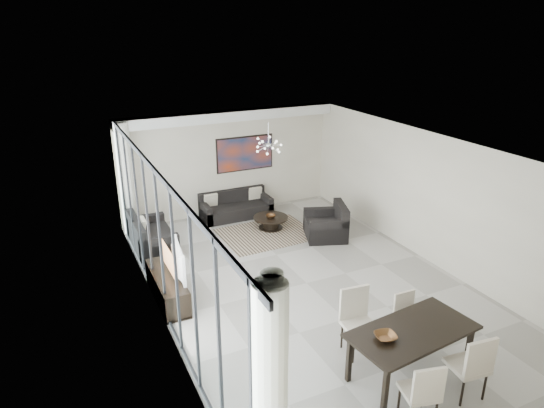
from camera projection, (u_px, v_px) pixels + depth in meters
room_shell at (328, 215)px, 9.76m from camera, size 6.00×9.00×2.90m
window_wall at (165, 245)px, 8.42m from camera, size 0.37×8.95×2.90m
soffit at (229, 116)px, 12.73m from camera, size 5.98×0.40×0.26m
painting at (245, 154)px, 13.47m from camera, size 1.68×0.04×0.98m
chandelier at (268, 145)px, 11.48m from camera, size 0.66×0.66×0.71m
rug at (267, 234)px, 12.40m from camera, size 2.35×1.83×0.01m
coffee_table at (271, 222)px, 12.69m from camera, size 0.91×0.91×0.32m
bowl_coffee at (271, 216)px, 12.59m from camera, size 0.26×0.26×0.08m
sofa_main at (236, 208)px, 13.44m from camera, size 1.94×0.79×0.71m
loveseat at (151, 238)px, 11.54m from camera, size 0.90×1.60×0.80m
armchair at (327, 226)px, 12.14m from camera, size 1.26×1.29×0.86m
side_table at (143, 225)px, 12.04m from camera, size 0.40×0.40×0.55m
tv_console at (167, 287)px, 9.41m from camera, size 0.48×1.70×0.53m
television at (174, 261)px, 9.22m from camera, size 0.27×1.09×0.62m
dining_table at (412, 335)px, 7.23m from camera, size 2.05×1.18×0.82m
dining_chair_sw at (423, 390)px, 6.38m from camera, size 0.55×0.55×0.99m
dining_chair_se at (473, 363)px, 6.80m from camera, size 0.55×0.55×1.07m
dining_chair_nw at (357, 316)px, 7.86m from camera, size 0.56×0.56×1.11m
dining_chair_ne at (406, 314)px, 8.14m from camera, size 0.42×0.42×0.88m
bowl_dining at (386, 337)px, 6.98m from camera, size 0.37×0.37×0.08m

